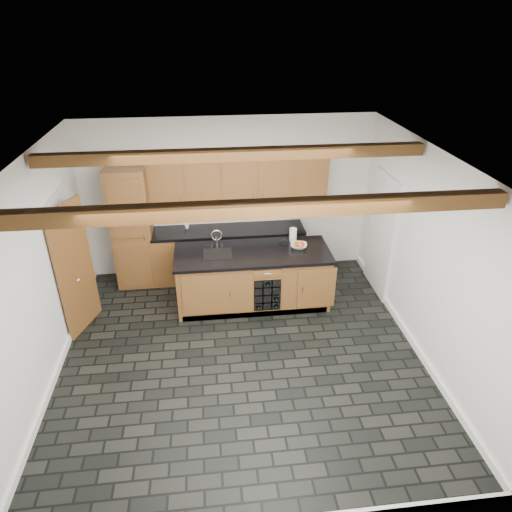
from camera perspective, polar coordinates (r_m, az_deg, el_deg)
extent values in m
plane|color=black|center=(6.61, -1.81, -12.12)|extent=(5.00, 5.00, 0.00)
plane|color=white|center=(8.06, -3.52, 7.31)|extent=(5.00, 0.00, 5.00)
plane|color=white|center=(6.16, -25.88, -2.70)|extent=(0.00, 5.00, 5.00)
plane|color=white|center=(6.46, 20.67, -0.17)|extent=(0.00, 5.00, 5.00)
plane|color=white|center=(5.24, -2.28, 11.86)|extent=(5.00, 5.00, 0.00)
cube|color=brown|center=(4.15, -0.93, 5.85)|extent=(4.90, 0.15, 0.15)
cube|color=brown|center=(5.84, -2.74, 12.58)|extent=(4.90, 0.15, 0.15)
cube|color=white|center=(6.89, -23.34, -12.38)|extent=(0.04, 5.00, 0.10)
cube|color=white|center=(7.16, 18.69, -9.72)|extent=(0.04, 5.00, 0.10)
cube|color=white|center=(7.41, -22.25, -0.07)|extent=(0.06, 0.94, 2.04)
cube|color=#925E2F|center=(7.08, -21.70, -1.49)|extent=(0.31, 0.77, 2.00)
cube|color=white|center=(7.82, 15.43, 2.59)|extent=(0.06, 0.98, 2.04)
cube|color=black|center=(7.84, 15.58, 2.46)|extent=(0.02, 0.86, 1.96)
cube|color=#925E2F|center=(8.01, -15.19, 3.48)|extent=(0.65, 0.60, 2.10)
cube|color=#925E2F|center=(8.18, -3.37, 0.26)|extent=(2.60, 0.60, 0.88)
cube|color=black|center=(7.97, -3.46, 3.21)|extent=(2.64, 0.62, 0.05)
cube|color=white|center=(8.12, -3.64, 5.90)|extent=(2.60, 0.02, 0.52)
cube|color=#925E2F|center=(7.74, -4.47, 9.74)|extent=(2.40, 0.35, 0.75)
cube|color=#925E2F|center=(7.97, 6.54, 9.25)|extent=(0.60, 0.35, 1.00)
cube|color=#925E2F|center=(7.42, -0.42, -2.85)|extent=(2.40, 0.90, 0.88)
cube|color=black|center=(7.19, -0.44, 0.32)|extent=(2.46, 0.96, 0.05)
cube|color=#925E2F|center=(6.98, -5.92, -4.86)|extent=(0.80, 0.02, 0.70)
cube|color=#925E2F|center=(7.17, 7.57, -4.01)|extent=(0.60, 0.02, 0.70)
cube|color=black|center=(7.20, 1.27, -4.31)|extent=(0.42, 0.30, 0.56)
cylinder|color=black|center=(7.06, 1.34, -3.05)|extent=(0.07, 0.26, 0.07)
cylinder|color=black|center=(7.22, 2.41, -4.88)|extent=(0.07, 0.26, 0.07)
cylinder|color=black|center=(7.30, 2.39, -5.79)|extent=(0.07, 0.26, 0.07)
cylinder|color=black|center=(7.27, 0.20, -5.94)|extent=(0.07, 0.26, 0.07)
cube|color=black|center=(7.15, -4.82, 0.22)|extent=(0.45, 0.40, 0.02)
cylinder|color=silver|center=(7.26, -4.91, 1.62)|extent=(0.02, 0.02, 0.20)
torus|color=silver|center=(7.20, -4.96, 2.61)|extent=(0.18, 0.02, 0.18)
cylinder|color=silver|center=(7.29, -5.52, 1.16)|extent=(0.02, 0.02, 0.08)
cylinder|color=silver|center=(7.29, -4.26, 1.23)|extent=(0.02, 0.02, 0.08)
cube|color=black|center=(7.47, 3.54, 1.77)|extent=(0.19, 0.14, 0.04)
cylinder|color=black|center=(7.46, 3.55, 1.95)|extent=(0.11, 0.11, 0.01)
imported|color=silver|center=(7.33, 5.38, 1.27)|extent=(0.32, 0.32, 0.06)
sphere|color=#B7182C|center=(7.33, 5.77, 1.53)|extent=(0.07, 0.07, 0.07)
sphere|color=orange|center=(7.36, 5.44, 1.68)|extent=(0.07, 0.07, 0.07)
sphere|color=#4A8022|center=(7.34, 5.04, 1.60)|extent=(0.07, 0.07, 0.07)
sphere|color=red|center=(7.28, 5.12, 1.39)|extent=(0.07, 0.07, 0.07)
sphere|color=orange|center=(7.28, 5.57, 1.34)|extent=(0.07, 0.07, 0.07)
cylinder|color=white|center=(7.49, 4.65, 2.64)|extent=(0.12, 0.12, 0.23)
imported|color=white|center=(8.05, -8.65, 3.70)|extent=(0.10, 0.10, 0.08)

